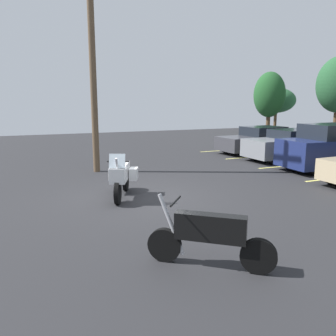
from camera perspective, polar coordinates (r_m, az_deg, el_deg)
The scene contains 10 objects.
ground at distance 10.44m, azimuth -3.97°, elevation -5.05°, with size 44.00×44.00×0.10m, color #262628.
motorcycle_touring at distance 10.29m, azimuth -7.69°, elevation -1.32°, with size 2.07×1.18×1.41m.
motorcycle_second at distance 6.05m, azimuth 6.77°, elevation -11.09°, with size 1.50×1.81×1.25m.
parking_stripes at distance 15.91m, azimuth 24.67°, elevation -0.27°, with size 13.43×4.86×0.01m.
car_charcoal at distance 19.90m, azimuth 14.65°, elevation 4.45°, with size 2.17×4.62×1.44m.
car_grey at distance 17.92m, azimuth 19.43°, elevation 3.63°, with size 1.96×4.49×1.47m.
car_navy at distance 16.02m, azimuth 25.66°, elevation 3.17°, with size 1.93×4.53×1.90m.
utility_pole at distance 14.26m, azimuth -12.35°, elevation 17.29°, with size 1.80×0.26×8.59m.
tree_center_left at distance 37.62m, azimuth 17.40°, elevation 10.57°, with size 3.85×3.85×4.17m.
tree_rear at distance 31.30m, azimuth 16.37°, elevation 11.48°, with size 2.65×2.65×5.27m.
Camera 1 is at (9.52, -3.18, 2.82)m, focal length 37.02 mm.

